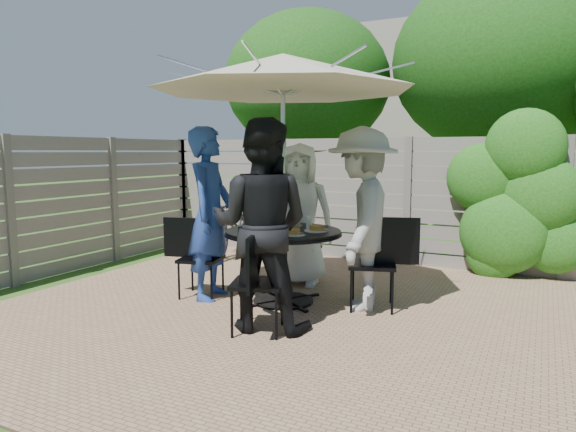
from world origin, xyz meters
The scene contains 22 objects.
backyard_envelope centered at (0.09, 10.29, 2.61)m, with size 60.00×60.00×5.00m.
patio_table centered at (-0.73, 0.51, 0.56)m, with size 1.48×1.48×0.81m.
umbrella centered at (-0.73, 0.51, 2.45)m, with size 3.27×3.27×2.64m.
chair_back centered at (-0.95, 1.45, 0.27)m, with size 0.47×0.66×0.88m.
person_back centered at (-0.92, 1.32, 0.87)m, with size 0.85×0.55×1.74m, color white.
chair_left centered at (-1.67, 0.29, 0.27)m, with size 0.69×0.53×0.91m.
person_left centered at (-1.54, 0.33, 0.96)m, with size 0.70×0.46×1.91m, color #223F95.
chair_front centered at (-0.51, -0.43, 0.28)m, with size 0.58×0.72×0.94m.
person_front centered at (-0.54, -0.29, 0.97)m, with size 0.94×0.73×1.94m, color black.
chair_right centered at (0.21, 0.74, 0.29)m, with size 0.75×0.59×0.98m.
person_right centered at (0.08, 0.70, 0.95)m, with size 1.22×0.70×1.89m, color #9E9D9A.
plate_back centered at (-0.81, 0.87, 0.83)m, with size 0.26×0.26×0.06m.
plate_left centered at (-1.08, 0.43, 0.83)m, with size 0.26×0.26×0.06m.
plate_front centered at (-0.65, 0.16, 0.83)m, with size 0.26×0.26×0.06m.
plate_right centered at (-0.38, 0.60, 0.83)m, with size 0.26×0.26×0.06m.
plate_extra centered at (-0.49, 0.26, 0.83)m, with size 0.24×0.24×0.06m.
glass_left centered at (-0.96, 0.35, 0.88)m, with size 0.07×0.07×0.14m, color silver.
glass_front centered at (-0.57, 0.29, 0.88)m, with size 0.07×0.07×0.14m, color silver.
glass_right centered at (-0.50, 0.68, 0.88)m, with size 0.07×0.07×0.14m, color silver.
syrup_jug centered at (-0.80, 0.55, 0.89)m, with size 0.09×0.09×0.16m, color #59280C.
coffee_cup centered at (-0.68, 0.75, 0.87)m, with size 0.08×0.08×0.12m, color #C6B293.
bicycle centered at (-2.64, 2.60, 0.52)m, with size 0.69×1.99×1.05m, color #333338.
Camera 1 is at (1.74, -4.30, 1.64)m, focal length 32.00 mm.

